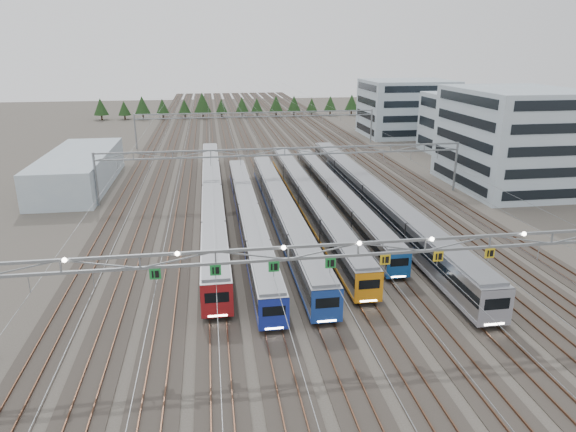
{
  "coord_description": "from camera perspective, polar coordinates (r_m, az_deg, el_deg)",
  "views": [
    {
      "loc": [
        -11.19,
        -36.39,
        22.57
      ],
      "look_at": [
        -2.51,
        20.39,
        3.5
      ],
      "focal_mm": 32.0,
      "sensor_mm": 36.0,
      "label": 1
    }
  ],
  "objects": [
    {
      "name": "train_c",
      "position": [
        67.35,
        -0.65,
        0.62
      ],
      "size": [
        2.75,
        53.33,
        3.58
      ],
      "color": "black",
      "rests_on": "ground"
    },
    {
      "name": "train_e",
      "position": [
        75.81,
        5.34,
        2.46
      ],
      "size": [
        2.54,
        52.73,
        3.3
      ],
      "color": "black",
      "rests_on": "ground"
    },
    {
      "name": "train_a",
      "position": [
        74.82,
        -8.41,
        2.26
      ],
      "size": [
        2.8,
        65.72,
        3.64
      ],
      "color": "black",
      "rests_on": "ground"
    },
    {
      "name": "train_f",
      "position": [
        73.99,
        9.32,
        2.14
      ],
      "size": [
        3.0,
        66.62,
        3.91
      ],
      "color": "black",
      "rests_on": "ground"
    },
    {
      "name": "depot_bldg_south",
      "position": [
        92.73,
        23.8,
        7.83
      ],
      "size": [
        18.0,
        22.0,
        16.15
      ],
      "primitive_type": "cube",
      "color": "#A5B6C4",
      "rests_on": "ground"
    },
    {
      "name": "depot_bldg_north",
      "position": [
        141.03,
        13.03,
        11.62
      ],
      "size": [
        22.0,
        18.0,
        14.25
      ],
      "primitive_type": "cube",
      "color": "#A5B6C4",
      "rests_on": "ground"
    },
    {
      "name": "gantry_far",
      "position": [
        122.97,
        -3.46,
        10.77
      ],
      "size": [
        56.36,
        0.36,
        8.0
      ],
      "color": "gray",
      "rests_on": "ground"
    },
    {
      "name": "train_d",
      "position": [
        73.77,
        2.15,
        2.15
      ],
      "size": [
        2.66,
        59.5,
        3.46
      ],
      "color": "black",
      "rests_on": "ground"
    },
    {
      "name": "train_b",
      "position": [
        66.17,
        -4.41,
        0.13
      ],
      "size": [
        2.58,
        52.61,
        3.35
      ],
      "color": "black",
      "rests_on": "ground"
    },
    {
      "name": "gantry_near",
      "position": [
        40.98,
        7.78,
        -4.01
      ],
      "size": [
        56.36,
        0.61,
        8.08
      ],
      "color": "gray",
      "rests_on": "ground"
    },
    {
      "name": "track_bed",
      "position": [
        138.46,
        -4.01,
        9.56
      ],
      "size": [
        54.0,
        260.0,
        5.42
      ],
      "color": "#2D2823",
      "rests_on": "ground"
    },
    {
      "name": "depot_bldg_mid",
      "position": [
        119.55,
        18.83,
        9.64
      ],
      "size": [
        14.0,
        16.0,
        12.87
      ],
      "primitive_type": "cube",
      "color": "#A5B6C4",
      "rests_on": "ground"
    },
    {
      "name": "ground",
      "position": [
        44.26,
        7.39,
        -12.47
      ],
      "size": [
        400.0,
        400.0,
        0.0
      ],
      "primitive_type": "plane",
      "color": "#47423A",
      "rests_on": "ground"
    },
    {
      "name": "west_shed",
      "position": [
        93.54,
        -22.19,
        4.78
      ],
      "size": [
        10.0,
        30.0,
        5.56
      ],
      "primitive_type": "cube",
      "color": "#A5B6C4",
      "rests_on": "ground"
    },
    {
      "name": "treeline",
      "position": [
        175.07,
        -3.29,
        12.32
      ],
      "size": [
        106.4,
        5.6,
        7.02
      ],
      "color": "#332114",
      "rests_on": "ground"
    },
    {
      "name": "gantry_mid",
      "position": [
        78.88,
        -0.36,
        6.53
      ],
      "size": [
        56.36,
        0.36,
        8.0
      ],
      "color": "gray",
      "rests_on": "ground"
    }
  ]
}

